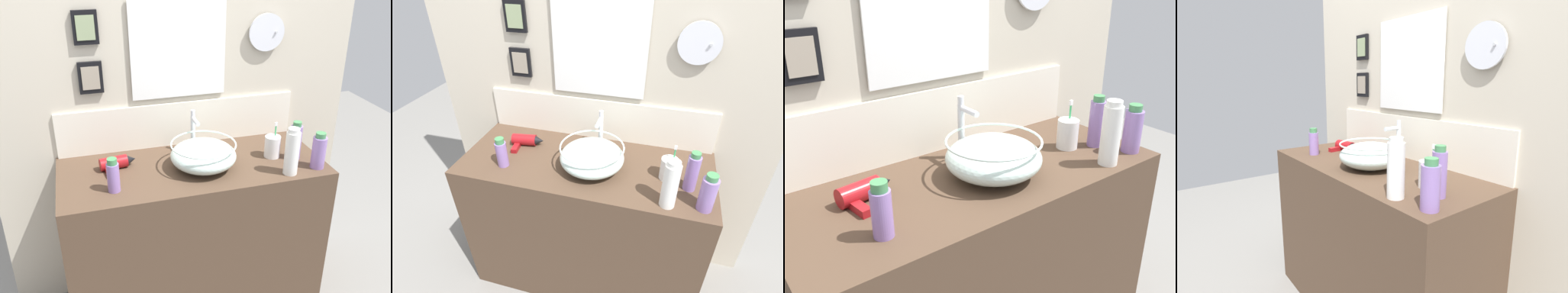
{
  "view_description": "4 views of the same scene",
  "coord_description": "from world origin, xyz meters",
  "views": [
    {
      "loc": [
        -0.5,
        -1.78,
        1.87
      ],
      "look_at": [
        0.01,
        0.0,
        0.97
      ],
      "focal_mm": 40.0,
      "sensor_mm": 36.0,
      "label": 1
    },
    {
      "loc": [
        0.34,
        -1.19,
        1.8
      ],
      "look_at": [
        0.01,
        0.0,
        0.97
      ],
      "focal_mm": 28.0,
      "sensor_mm": 36.0,
      "label": 2
    },
    {
      "loc": [
        -0.75,
        -1.02,
        1.52
      ],
      "look_at": [
        0.01,
        0.0,
        0.97
      ],
      "focal_mm": 40.0,
      "sensor_mm": 36.0,
      "label": 3
    },
    {
      "loc": [
        1.21,
        -0.9,
        1.29
      ],
      "look_at": [
        0.01,
        0.0,
        0.97
      ],
      "focal_mm": 28.0,
      "sensor_mm": 36.0,
      "label": 4
    }
  ],
  "objects": [
    {
      "name": "shampoo_bottle",
      "position": [
        0.57,
        -0.18,
        0.96
      ],
      "size": [
        0.07,
        0.07,
        0.18
      ],
      "color": "#8C6BB2",
      "rests_on": "vanity_counter"
    },
    {
      "name": "soap_dispenser",
      "position": [
        0.41,
        -0.2,
        0.98
      ],
      "size": [
        0.07,
        0.07,
        0.23
      ],
      "color": "white",
      "rests_on": "vanity_counter"
    },
    {
      "name": "toothbrush_cup",
      "position": [
        0.41,
        -0.01,
        0.93
      ],
      "size": [
        0.08,
        0.08,
        0.18
      ],
      "color": "white",
      "rests_on": "vanity_counter"
    },
    {
      "name": "glass_bowl_sink",
      "position": [
        0.04,
        -0.03,
        0.94
      ],
      "size": [
        0.31,
        0.31,
        0.13
      ],
      "color": "silver",
      "rests_on": "vanity_counter"
    },
    {
      "name": "faucet",
      "position": [
        0.04,
        0.14,
        1.0
      ],
      "size": [
        0.02,
        0.1,
        0.23
      ],
      "color": "silver",
      "rests_on": "vanity_counter"
    },
    {
      "name": "spray_bottle",
      "position": [
        -0.39,
        -0.13,
        0.95
      ],
      "size": [
        0.05,
        0.05,
        0.16
      ],
      "color": "#8C6BB2",
      "rests_on": "vanity_counter"
    },
    {
      "name": "lotion_bottle",
      "position": [
        0.5,
        -0.06,
        0.97
      ],
      "size": [
        0.06,
        0.06,
        0.2
      ],
      "color": "#8C6BB2",
      "rests_on": "vanity_counter"
    },
    {
      "name": "hair_drier",
      "position": [
        -0.36,
        0.07,
        0.9
      ],
      "size": [
        0.18,
        0.14,
        0.06
      ],
      "color": "maroon",
      "rests_on": "vanity_counter"
    },
    {
      "name": "vanity_counter",
      "position": [
        0.0,
        0.0,
        0.44
      ],
      "size": [
        1.27,
        0.52,
        0.87
      ],
      "primitive_type": "cube",
      "color": "#4C3828",
      "rests_on": "ground"
    },
    {
      "name": "back_panel",
      "position": [
        -0.0,
        0.29,
        1.21
      ],
      "size": [
        1.89,
        0.1,
        2.41
      ],
      "color": "beige",
      "rests_on": "ground"
    }
  ]
}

